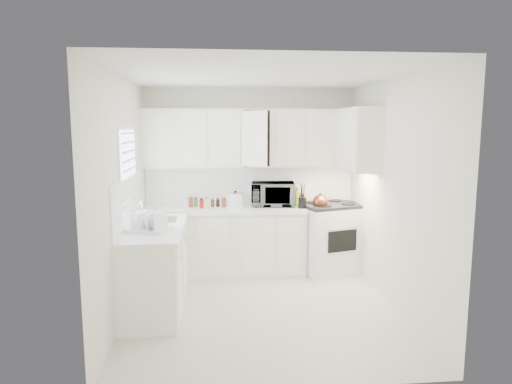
{
  "coord_description": "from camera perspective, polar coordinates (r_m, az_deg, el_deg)",
  "views": [
    {
      "loc": [
        -0.5,
        -4.88,
        2.07
      ],
      "look_at": [
        0.0,
        0.7,
        1.25
      ],
      "focal_mm": 31.75,
      "sensor_mm": 36.0,
      "label": 1
    }
  ],
  "objects": [
    {
      "name": "paper_towel",
      "position": [
        6.5,
        -0.46,
        -0.4
      ],
      "size": [
        0.12,
        0.12,
        0.27
      ],
      "primitive_type": "cylinder",
      "color": "white",
      "rests_on": "countertop_back"
    },
    {
      "name": "spice_left_2",
      "position": [
        6.39,
        -6.85,
        -1.24
      ],
      "size": [
        0.06,
        0.06,
        0.13
      ],
      "primitive_type": "cylinder",
      "color": "#A41518",
      "rests_on": "countertop_back"
    },
    {
      "name": "spice_left_1",
      "position": [
        6.3,
        -7.55,
        -1.38
      ],
      "size": [
        0.06,
        0.06,
        0.13
      ],
      "primitive_type": "cylinder",
      "color": "#3F812B",
      "rests_on": "countertop_back"
    },
    {
      "name": "spice_left_0",
      "position": [
        6.4,
        -8.19,
        -1.25
      ],
      "size": [
        0.06,
        0.06,
        0.13
      ],
      "primitive_type": "cylinder",
      "color": "brown",
      "rests_on": "countertop_back"
    },
    {
      "name": "upper_cabinets_right",
      "position": [
        6.02,
        12.68,
        2.69
      ],
      "size": [
        0.33,
        0.9,
        0.8
      ],
      "primitive_type": null,
      "color": "white",
      "rests_on": "wall_right"
    },
    {
      "name": "stove",
      "position": [
        6.53,
        9.24,
        -4.52
      ],
      "size": [
        0.98,
        0.88,
        1.26
      ],
      "primitive_type": null,
      "rotation": [
        0.0,
        0.0,
        0.29
      ],
      "color": "white",
      "rests_on": "floor"
    },
    {
      "name": "lower_cabinets_left",
      "position": [
        5.38,
        -12.52,
        -9.41
      ],
      "size": [
        0.6,
        1.6,
        0.9
      ],
      "primitive_type": null,
      "color": "white",
      "rests_on": "floor"
    },
    {
      "name": "utensil_crock",
      "position": [
        6.22,
        5.87,
        -0.4
      ],
      "size": [
        0.12,
        0.12,
        0.36
      ],
      "primitive_type": null,
      "rotation": [
        0.0,
        0.0,
        -0.03
      ],
      "color": "black",
      "rests_on": "countertop_back"
    },
    {
      "name": "spice_left_5",
      "position": [
        6.3,
        -4.83,
        -1.35
      ],
      "size": [
        0.06,
        0.06,
        0.13
      ],
      "primitive_type": "cylinder",
      "color": "black",
      "rests_on": "countertop_back"
    },
    {
      "name": "spice_left_6",
      "position": [
        6.39,
        -4.16,
        -1.2
      ],
      "size": [
        0.06,
        0.06,
        0.13
      ],
      "primitive_type": "cylinder",
      "color": "brown",
      "rests_on": "countertop_back"
    },
    {
      "name": "wall_back",
      "position": [
        6.54,
        -0.71,
        1.57
      ],
      "size": [
        3.0,
        0.0,
        3.0
      ],
      "primitive_type": "plane",
      "rotation": [
        1.57,
        0.0,
        0.0
      ],
      "color": "white",
      "rests_on": "ground"
    },
    {
      "name": "microwave",
      "position": [
        6.4,
        2.13,
        0.07
      ],
      "size": [
        0.63,
        0.39,
        0.4
      ],
      "primitive_type": "imported",
      "rotation": [
        0.0,
        0.0,
        -0.11
      ],
      "color": "gray",
      "rests_on": "countertop_back"
    },
    {
      "name": "backsplash_left",
      "position": [
        5.24,
        -15.93,
        -1.27
      ],
      "size": [
        0.02,
        1.6,
        0.55
      ],
      "primitive_type": "cube",
      "color": "white",
      "rests_on": "wall_left"
    },
    {
      "name": "sauce_right_1",
      "position": [
        6.46,
        5.05,
        -0.83
      ],
      "size": [
        0.06,
        0.06,
        0.19
      ],
      "primitive_type": "cylinder",
      "color": "#D9F93A",
      "rests_on": "countertop_back"
    },
    {
      "name": "backsplash_back",
      "position": [
        6.54,
        -0.7,
        0.91
      ],
      "size": [
        2.98,
        0.02,
        0.55
      ],
      "primitive_type": "cube",
      "color": "white",
      "rests_on": "wall_back"
    },
    {
      "name": "sauce_right_0",
      "position": [
        6.51,
        4.49,
        -0.75
      ],
      "size": [
        0.06,
        0.06,
        0.19
      ],
      "primitive_type": "cylinder",
      "color": "#A41518",
      "rests_on": "countertop_back"
    },
    {
      "name": "upper_cabinets_back",
      "position": [
        6.36,
        -0.6,
        3.18
      ],
      "size": [
        3.0,
        0.33,
        0.8
      ],
      "primitive_type": null,
      "color": "white",
      "rests_on": "wall_back"
    },
    {
      "name": "sink",
      "position": [
        5.56,
        -12.17,
        -2.22
      ],
      "size": [
        0.42,
        0.38,
        0.3
      ],
      "primitive_type": null,
      "color": "gray",
      "rests_on": "countertop_left"
    },
    {
      "name": "spice_left_4",
      "position": [
        6.39,
        -5.5,
        -1.22
      ],
      "size": [
        0.06,
        0.06,
        0.13
      ],
      "primitive_type": "cylinder",
      "color": "#5C2D1A",
      "rests_on": "countertop_back"
    },
    {
      "name": "countertop_left",
      "position": [
        5.25,
        -12.58,
        -4.47
      ],
      "size": [
        0.64,
        1.62,
        0.05
      ],
      "primitive_type": "cube",
      "color": "white",
      "rests_on": "lower_cabinets_left"
    },
    {
      "name": "wall_front",
      "position": [
        3.41,
        3.49,
        -4.75
      ],
      "size": [
        3.0,
        0.0,
        3.0
      ],
      "primitive_type": "plane",
      "rotation": [
        -1.57,
        0.0,
        0.0
      ],
      "color": "white",
      "rests_on": "ground"
    },
    {
      "name": "sauce_right_2",
      "position": [
        6.53,
        5.44,
        -0.74
      ],
      "size": [
        0.06,
        0.06,
        0.19
      ],
      "primitive_type": "cylinder",
      "color": "#5C2D1A",
      "rests_on": "countertop_back"
    },
    {
      "name": "dish_rack",
      "position": [
        5.0,
        -13.37,
        -3.44
      ],
      "size": [
        0.52,
        0.46,
        0.24
      ],
      "primitive_type": null,
      "rotation": [
        0.0,
        0.0,
        -0.35
      ],
      "color": "white",
      "rests_on": "countertop_left"
    },
    {
      "name": "wall_left",
      "position": [
        5.04,
        -16.5,
        -0.81
      ],
      "size": [
        0.0,
        3.2,
        3.2
      ],
      "primitive_type": "plane",
      "rotation": [
        1.57,
        0.0,
        1.57
      ],
      "color": "white",
      "rests_on": "ground"
    },
    {
      "name": "sauce_right_3",
      "position": [
        6.48,
        6.01,
        -0.82
      ],
      "size": [
        0.06,
        0.06,
        0.19
      ],
      "primitive_type": "cylinder",
      "color": "black",
      "rests_on": "countertop_back"
    },
    {
      "name": "wall_right",
      "position": [
        5.33,
        16.98,
        -0.34
      ],
      "size": [
        0.0,
        3.2,
        3.2
      ],
      "primitive_type": "plane",
      "rotation": [
        1.57,
        0.0,
        -1.57
      ],
      "color": "white",
      "rests_on": "ground"
    },
    {
      "name": "floor",
      "position": [
        5.32,
        0.7,
        -14.55
      ],
      "size": [
        3.2,
        3.2,
        0.0
      ],
      "primitive_type": "plane",
      "color": "silver",
      "rests_on": "ground"
    },
    {
      "name": "spice_left_3",
      "position": [
        6.3,
        -6.19,
        -1.36
      ],
      "size": [
        0.06,
        0.06,
        0.13
      ],
      "primitive_type": "cylinder",
      "color": "#D9F93A",
      "rests_on": "countertop_back"
    },
    {
      "name": "rice_cooker",
      "position": [
        6.31,
        -2.6,
        -0.87
      ],
      "size": [
        0.25,
        0.25,
        0.23
      ],
      "primitive_type": null,
      "rotation": [
        0.0,
        0.0,
        -0.11
      ],
      "color": "white",
      "rests_on": "countertop_back"
    },
    {
      "name": "window_blinds",
      "position": [
        5.35,
        -15.67,
        2.44
      ],
      "size": [
        0.06,
        0.96,
        1.06
      ],
      "primitive_type": null,
      "color": "white",
      "rests_on": "wall_left"
    },
    {
      "name": "countertop_back",
      "position": [
        6.28,
        -4.04,
        -2.21
      ],
      "size": [
        2.24,
        0.64,
        0.05
      ],
      "primitive_type": "cube",
      "color": "white",
      "rests_on": "lower_cabinets_back"
    },
    {
      "name": "tea_kettle",
      "position": [
        6.25,
        8.09,
        -1.09
      ],
      "size": [
        0.26,
        0.23,
        0.23
      ],
      "primitive_type": null,
      "rotation": [
        0.0,
        0.0,
        0.05
      ],
      "color": "#9C372A",
      "rests_on": "stove"
    },
    {
      "name": "frying_pan",
      "position": [
        6.66,
        10.46,
        -1.36
      ],
      "size": [
        0.41,
        0.53,
        0.04
      ],
      "primitive_type": null,
      "rotation": [
        0.0,
        0.0,
        -0.32
      ],
      "color": "black",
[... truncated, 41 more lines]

